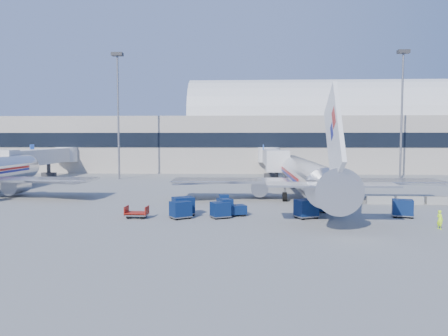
{
  "coord_description": "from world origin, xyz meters",
  "views": [
    {
      "loc": [
        2.63,
        -47.71,
        7.51
      ],
      "look_at": [
        0.13,
        6.0,
        3.75
      ],
      "focal_mm": 35.0,
      "sensor_mm": 36.0,
      "label": 1
    }
  ],
  "objects_px": {
    "cart_train_c": "(181,209)",
    "tug_right": "(317,205)",
    "airliner_main": "(306,176)",
    "cart_train_b": "(183,206)",
    "cart_solo_near": "(306,208)",
    "cart_open_red": "(137,214)",
    "tug_lead": "(231,208)",
    "cart_train_a": "(220,210)",
    "barrier_far": "(440,200)",
    "mast_east": "(402,96)",
    "ramp_worker": "(440,220)",
    "jetbridge_mid": "(43,157)",
    "tug_left": "(223,201)",
    "barrier_mid": "(410,200)",
    "barrier_near": "(380,200)",
    "cart_solo_far": "(403,208)",
    "mast_west": "(118,97)",
    "jetbridge_near": "(272,158)"
  },
  "relations": [
    {
      "from": "cart_train_b",
      "to": "cart_train_c",
      "type": "xyz_separation_m",
      "value": [
        -0.02,
        -1.61,
        -0.09
      ]
    },
    {
      "from": "cart_train_a",
      "to": "cart_open_red",
      "type": "height_order",
      "value": "cart_train_a"
    },
    {
      "from": "barrier_mid",
      "to": "tug_right",
      "type": "height_order",
      "value": "tug_right"
    },
    {
      "from": "jetbridge_mid",
      "to": "tug_lead",
      "type": "xyz_separation_m",
      "value": [
        35.79,
        -37.26,
        -3.16
      ]
    },
    {
      "from": "barrier_far",
      "to": "ramp_worker",
      "type": "distance_m",
      "value": 14.79
    },
    {
      "from": "barrier_near",
      "to": "cart_solo_far",
      "type": "relative_size",
      "value": 1.35
    },
    {
      "from": "barrier_far",
      "to": "cart_train_b",
      "type": "height_order",
      "value": "cart_train_b"
    },
    {
      "from": "airliner_main",
      "to": "jetbridge_near",
      "type": "height_order",
      "value": "airliner_main"
    },
    {
      "from": "cart_train_c",
      "to": "ramp_worker",
      "type": "distance_m",
      "value": 22.22
    },
    {
      "from": "mast_east",
      "to": "cart_train_b",
      "type": "xyz_separation_m",
      "value": [
        -33.23,
        -36.35,
        -13.84
      ]
    },
    {
      "from": "cart_open_red",
      "to": "mast_west",
      "type": "bearing_deg",
      "value": 110.52
    },
    {
      "from": "tug_right",
      "to": "cart_train_a",
      "type": "bearing_deg",
      "value": -142.9
    },
    {
      "from": "tug_lead",
      "to": "cart_solo_far",
      "type": "distance_m",
      "value": 16.15
    },
    {
      "from": "jetbridge_near",
      "to": "mast_east",
      "type": "relative_size",
      "value": 1.22
    },
    {
      "from": "tug_left",
      "to": "cart_open_red",
      "type": "bearing_deg",
      "value": 117.44
    },
    {
      "from": "airliner_main",
      "to": "cart_train_b",
      "type": "distance_m",
      "value": 17.22
    },
    {
      "from": "barrier_mid",
      "to": "cart_solo_far",
      "type": "bearing_deg",
      "value": -114.32
    },
    {
      "from": "tug_lead",
      "to": "cart_train_c",
      "type": "bearing_deg",
      "value": 176.71
    },
    {
      "from": "cart_train_a",
      "to": "ramp_worker",
      "type": "relative_size",
      "value": 1.35
    },
    {
      "from": "cart_train_c",
      "to": "tug_right",
      "type": "bearing_deg",
      "value": -17.62
    },
    {
      "from": "cart_train_a",
      "to": "cart_train_b",
      "type": "xyz_separation_m",
      "value": [
        -3.65,
        1.22,
        0.14
      ]
    },
    {
      "from": "mast_east",
      "to": "cart_train_a",
      "type": "distance_m",
      "value": 49.81
    },
    {
      "from": "cart_train_a",
      "to": "jetbridge_mid",
      "type": "bearing_deg",
      "value": 105.14
    },
    {
      "from": "tug_right",
      "to": "tug_lead",
      "type": "bearing_deg",
      "value": -147.19
    },
    {
      "from": "ramp_worker",
      "to": "cart_solo_far",
      "type": "bearing_deg",
      "value": -9.0
    },
    {
      "from": "barrier_far",
      "to": "tug_lead",
      "type": "bearing_deg",
      "value": -159.99
    },
    {
      "from": "mast_west",
      "to": "cart_train_a",
      "type": "distance_m",
      "value": 44.98
    },
    {
      "from": "tug_lead",
      "to": "tug_left",
      "type": "height_order",
      "value": "tug_lead"
    },
    {
      "from": "barrier_near",
      "to": "barrier_far",
      "type": "relative_size",
      "value": 1.0
    },
    {
      "from": "tug_left",
      "to": "cart_train_a",
      "type": "xyz_separation_m",
      "value": [
        0.05,
        -6.47,
        0.17
      ]
    },
    {
      "from": "cart_train_c",
      "to": "barrier_mid",
      "type": "bearing_deg",
      "value": -13.3
    },
    {
      "from": "tug_lead",
      "to": "cart_solo_far",
      "type": "height_order",
      "value": "same"
    },
    {
      "from": "mast_west",
      "to": "tug_right",
      "type": "distance_m",
      "value": 47.27
    },
    {
      "from": "cart_train_b",
      "to": "jetbridge_near",
      "type": "bearing_deg",
      "value": 48.42
    },
    {
      "from": "tug_lead",
      "to": "cart_train_a",
      "type": "relative_size",
      "value": 1.34
    },
    {
      "from": "mast_east",
      "to": "ramp_worker",
      "type": "bearing_deg",
      "value": -105.24
    },
    {
      "from": "cart_solo_near",
      "to": "cart_open_red",
      "type": "xyz_separation_m",
      "value": [
        -15.77,
        -0.6,
        -0.54
      ]
    },
    {
      "from": "tug_left",
      "to": "tug_lead",
      "type": "bearing_deg",
      "value": 177.08
    },
    {
      "from": "tug_left",
      "to": "cart_train_a",
      "type": "bearing_deg",
      "value": 166.75
    },
    {
      "from": "airliner_main",
      "to": "cart_open_red",
      "type": "bearing_deg",
      "value": -144.57
    },
    {
      "from": "airliner_main",
      "to": "tug_lead",
      "type": "xyz_separation_m",
      "value": [
        -8.61,
        -10.96,
        -2.16
      ]
    },
    {
      "from": "mast_east",
      "to": "barrier_mid",
      "type": "distance_m",
      "value": 32.64
    },
    {
      "from": "cart_solo_near",
      "to": "barrier_mid",
      "type": "bearing_deg",
      "value": 9.26
    },
    {
      "from": "barrier_far",
      "to": "cart_train_c",
      "type": "relative_size",
      "value": 1.3
    },
    {
      "from": "tug_lead",
      "to": "barrier_mid",
      "type": "bearing_deg",
      "value": 1.73
    },
    {
      "from": "tug_right",
      "to": "ramp_worker",
      "type": "height_order",
      "value": "ramp_worker"
    },
    {
      "from": "jetbridge_mid",
      "to": "barrier_far",
      "type": "xyz_separation_m",
      "value": [
        59.0,
        -28.81,
        -3.48
      ]
    },
    {
      "from": "airliner_main",
      "to": "barrier_far",
      "type": "xyz_separation_m",
      "value": [
        14.6,
        -2.51,
        -2.48
      ]
    },
    {
      "from": "cart_train_a",
      "to": "cart_train_c",
      "type": "height_order",
      "value": "cart_train_c"
    },
    {
      "from": "jetbridge_mid",
      "to": "cart_train_c",
      "type": "xyz_separation_m",
      "value": [
        31.16,
        -38.76,
        -3.06
      ]
    }
  ]
}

